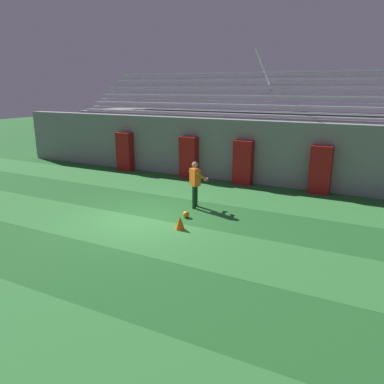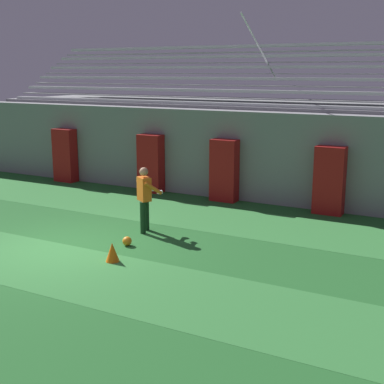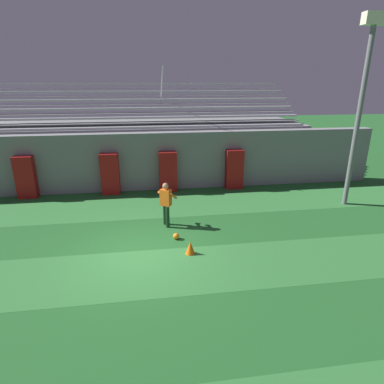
% 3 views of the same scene
% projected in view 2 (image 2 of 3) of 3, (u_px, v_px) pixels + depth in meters
% --- Properties ---
extents(ground_plane, '(80.00, 80.00, 0.00)m').
position_uv_depth(ground_plane, '(63.00, 247.00, 12.45)').
color(ground_plane, '#236028').
extents(turf_stripe_mid, '(28.00, 2.48, 0.01)m').
position_uv_depth(turf_stripe_mid, '(30.00, 261.00, 11.55)').
color(turf_stripe_mid, '#337A38').
rests_on(turf_stripe_mid, ground).
extents(turf_stripe_far, '(28.00, 2.48, 0.01)m').
position_uv_depth(turf_stripe_far, '(153.00, 210.00, 15.80)').
color(turf_stripe_far, '#337A38').
rests_on(turf_stripe_far, ground).
extents(back_wall, '(24.00, 0.60, 2.80)m').
position_uv_depth(back_wall, '(194.00, 152.00, 17.72)').
color(back_wall, gray).
rests_on(back_wall, ground).
extents(padding_pillar_gate_left, '(0.84, 0.44, 1.95)m').
position_uv_depth(padding_pillar_gate_left, '(151.00, 164.00, 17.97)').
color(padding_pillar_gate_left, maroon).
rests_on(padding_pillar_gate_left, ground).
extents(padding_pillar_gate_right, '(0.84, 0.44, 1.95)m').
position_uv_depth(padding_pillar_gate_right, '(224.00, 171.00, 16.71)').
color(padding_pillar_gate_right, maroon).
rests_on(padding_pillar_gate_right, ground).
extents(padding_pillar_far_left, '(0.84, 0.44, 1.95)m').
position_uv_depth(padding_pillar_far_left, '(65.00, 155.00, 19.71)').
color(padding_pillar_far_left, maroon).
rests_on(padding_pillar_far_left, ground).
extents(padding_pillar_far_right, '(0.84, 0.44, 1.95)m').
position_uv_depth(padding_pillar_far_right, '(329.00, 181.00, 15.18)').
color(padding_pillar_far_right, maroon).
rests_on(padding_pillar_far_right, ground).
extents(bleacher_stand, '(18.00, 4.75, 5.83)m').
position_uv_depth(bleacher_stand, '(228.00, 139.00, 20.00)').
color(bleacher_stand, gray).
rests_on(bleacher_stand, ground).
extents(goalkeeper, '(0.74, 0.71, 1.67)m').
position_uv_depth(goalkeeper, '(145.00, 195.00, 13.47)').
color(goalkeeper, '#143319').
rests_on(goalkeeper, ground).
extents(soccer_ball, '(0.22, 0.22, 0.22)m').
position_uv_depth(soccer_ball, '(127.00, 241.00, 12.55)').
color(soccer_ball, orange).
rests_on(soccer_ball, ground).
extents(traffic_cone, '(0.30, 0.30, 0.42)m').
position_uv_depth(traffic_cone, '(112.00, 252.00, 11.48)').
color(traffic_cone, orange).
rests_on(traffic_cone, ground).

